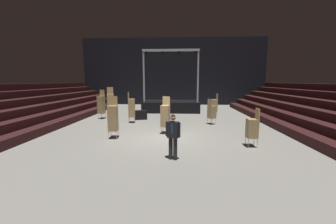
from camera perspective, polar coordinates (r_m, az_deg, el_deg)
ground_plane at (r=10.67m, az=-0.99°, el=-7.30°), size 22.00×30.00×0.10m
arena_end_wall at (r=25.26m, az=1.40°, el=11.18°), size 22.00×0.30×8.00m
bleacher_bank_left at (r=14.77m, az=-36.90°, el=0.96°), size 4.50×24.00×2.70m
bleacher_bank_right at (r=13.89m, az=38.30°, el=0.45°), size 4.50×24.00×2.70m
stage_riser at (r=19.44m, az=0.87°, el=1.94°), size 5.28×2.81×5.62m
man_with_tie at (r=7.47m, az=1.39°, el=-6.25°), size 0.57×0.34×1.70m
chair_stack_front_left at (r=9.68m, az=22.53°, el=-4.08°), size 0.44×0.44×1.71m
chair_stack_front_right at (r=10.55m, az=-15.15°, el=-1.55°), size 0.46×0.46×2.14m
chair_stack_mid_left at (r=14.30m, az=-10.16°, el=1.23°), size 0.50×0.50×2.14m
chair_stack_mid_right at (r=13.91m, az=12.11°, el=0.10°), size 0.60×0.60×1.71m
chair_stack_mid_centre at (r=16.42m, az=-18.20°, el=2.02°), size 0.54×0.54×2.22m
chair_stack_rear_left at (r=14.34m, az=-15.74°, el=1.74°), size 0.56×0.56×2.48m
chair_stack_rear_right at (r=11.10m, az=-0.74°, el=-0.97°), size 0.52×0.52×2.05m
chair_stack_rear_centre at (r=16.92m, az=12.85°, el=1.85°), size 0.49×0.49×1.88m
equipment_road_case at (r=15.62m, az=-7.63°, el=-0.81°), size 1.03×0.83×0.67m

